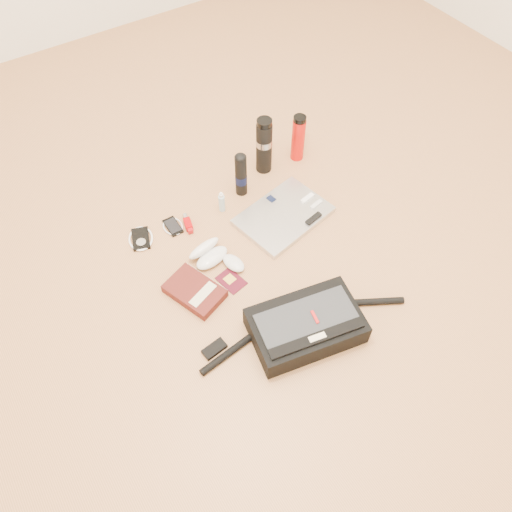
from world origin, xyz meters
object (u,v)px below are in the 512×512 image
(messenger_bag, at_px, (305,326))
(thermos_black, at_px, (264,145))
(book, at_px, (195,291))
(thermos_red, at_px, (298,138))
(laptop, at_px, (284,216))

(messenger_bag, xyz_separation_m, thermos_black, (0.34, 0.78, 0.09))
(book, relative_size, thermos_red, 1.08)
(messenger_bag, height_order, thermos_red, thermos_red)
(laptop, xyz_separation_m, thermos_red, (0.26, 0.27, 0.10))
(laptop, height_order, thermos_red, thermos_red)
(messenger_bag, bearing_deg, laptop, 74.41)
(laptop, bearing_deg, book, -176.52)
(thermos_black, xyz_separation_m, thermos_red, (0.17, -0.02, -0.02))
(messenger_bag, height_order, laptop, messenger_bag)
(book, bearing_deg, thermos_red, 8.01)
(messenger_bag, height_order, thermos_black, thermos_black)
(messenger_bag, height_order, book, messenger_bag)
(messenger_bag, relative_size, thermos_black, 2.85)
(laptop, relative_size, thermos_red, 1.81)
(laptop, relative_size, thermos_black, 1.52)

